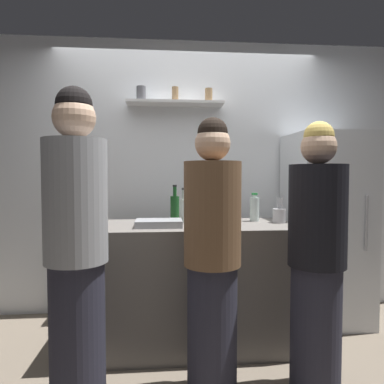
# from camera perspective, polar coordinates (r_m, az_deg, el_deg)

# --- Properties ---
(ground_plane) EXTENTS (5.28, 5.28, 0.00)m
(ground_plane) POSITION_cam_1_polar(r_m,az_deg,el_deg) (2.57, 1.58, -28.06)
(ground_plane) COLOR #726656
(back_wall_assembly) EXTENTS (4.80, 0.32, 2.60)m
(back_wall_assembly) POSITION_cam_1_polar(r_m,az_deg,el_deg) (3.45, -0.80, 2.52)
(back_wall_assembly) COLOR white
(back_wall_assembly) RESTS_ON ground
(refrigerator) EXTENTS (0.64, 0.68, 1.69)m
(refrigerator) POSITION_cam_1_polar(r_m,az_deg,el_deg) (3.42, 20.89, -5.40)
(refrigerator) COLOR silver
(refrigerator) RESTS_ON ground
(counter) EXTENTS (1.60, 0.71, 0.94)m
(counter) POSITION_cam_1_polar(r_m,az_deg,el_deg) (2.83, -0.00, -14.69)
(counter) COLOR #66605B
(counter) RESTS_ON ground
(baking_pan) EXTENTS (0.34, 0.24, 0.05)m
(baking_pan) POSITION_cam_1_polar(r_m,az_deg,el_deg) (2.61, -5.41, -5.06)
(baking_pan) COLOR gray
(baking_pan) RESTS_ON counter
(utensil_holder) EXTENTS (0.10, 0.10, 0.22)m
(utensil_holder) POSITION_cam_1_polar(r_m,az_deg,el_deg) (2.90, 13.97, -3.71)
(utensil_holder) COLOR #B2B2B7
(utensil_holder) RESTS_ON counter
(wine_bottle_green_glass) EXTENTS (0.08, 0.08, 0.30)m
(wine_bottle_green_glass) POSITION_cam_1_polar(r_m,az_deg,el_deg) (2.97, -2.81, -2.42)
(wine_bottle_green_glass) COLOR #19471E
(wine_bottle_green_glass) RESTS_ON counter
(wine_bottle_amber_glass) EXTENTS (0.08, 0.08, 0.34)m
(wine_bottle_amber_glass) POSITION_cam_1_polar(r_m,az_deg,el_deg) (2.56, -14.38, -2.92)
(wine_bottle_amber_glass) COLOR #472814
(wine_bottle_amber_glass) RESTS_ON counter
(wine_bottle_pale_glass) EXTENTS (0.08, 0.08, 0.28)m
(wine_bottle_pale_glass) POSITION_cam_1_polar(r_m,az_deg,el_deg) (2.81, -1.33, -2.87)
(wine_bottle_pale_glass) COLOR #B2BFB2
(wine_bottle_pale_glass) RESTS_ON counter
(water_bottle_plastic) EXTENTS (0.08, 0.08, 0.23)m
(water_bottle_plastic) POSITION_cam_1_polar(r_m,az_deg,el_deg) (2.95, 10.11, -2.66)
(water_bottle_plastic) COLOR silver
(water_bottle_plastic) RESTS_ON counter
(person_blonde) EXTENTS (0.34, 0.34, 1.63)m
(person_blonde) POSITION_cam_1_polar(r_m,az_deg,el_deg) (2.28, 19.59, -10.33)
(person_blonde) COLOR #262633
(person_blonde) RESTS_ON ground
(person_brown_jacket) EXTENTS (0.34, 0.34, 1.65)m
(person_brown_jacket) POSITION_cam_1_polar(r_m,az_deg,el_deg) (2.13, 3.31, -10.75)
(person_brown_jacket) COLOR #262633
(person_brown_jacket) RESTS_ON ground
(person_grey_hoodie) EXTENTS (0.34, 0.34, 1.79)m
(person_grey_hoodie) POSITION_cam_1_polar(r_m,az_deg,el_deg) (2.03, -18.27, -9.28)
(person_grey_hoodie) COLOR #262633
(person_grey_hoodie) RESTS_ON ground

